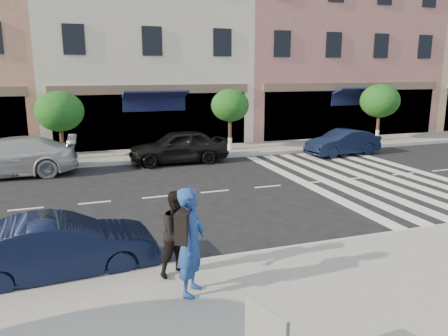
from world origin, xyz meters
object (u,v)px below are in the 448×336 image
(car_near_mid, at_px, (61,247))
(car_far_right, at_px, (343,142))
(car_far_left, at_px, (7,157))
(photographer, at_px, (191,242))
(walker, at_px, (179,233))
(car_far_mid, at_px, (178,146))

(car_near_mid, xyz_separation_m, car_far_right, (12.85, 9.27, -0.00))
(car_far_left, bearing_deg, photographer, 22.43)
(walker, bearing_deg, car_far_left, 90.62)
(car_near_mid, bearing_deg, car_far_right, -58.80)
(car_near_mid, relative_size, car_far_left, 0.72)
(car_far_mid, bearing_deg, walker, -12.80)
(car_far_left, height_order, car_far_right, car_far_left)
(photographer, xyz_separation_m, car_far_right, (10.61, 11.07, -0.51))
(photographer, xyz_separation_m, car_far_mid, (2.55, 11.90, -0.39))
(car_far_mid, relative_size, car_far_right, 1.15)
(car_far_mid, xyz_separation_m, car_far_right, (8.06, -0.83, -0.12))
(car_far_mid, bearing_deg, photographer, -11.80)
(car_near_mid, height_order, car_far_left, car_far_left)
(photographer, distance_m, car_near_mid, 2.92)
(walker, relative_size, car_far_left, 0.33)
(car_far_mid, bearing_deg, car_far_right, 84.47)
(car_near_mid, relative_size, car_far_mid, 0.87)
(car_far_left, bearing_deg, car_far_mid, 94.29)
(photographer, distance_m, car_far_right, 15.34)
(photographer, xyz_separation_m, car_near_mid, (-2.24, 1.80, -0.51))
(car_far_left, xyz_separation_m, car_far_mid, (6.92, 0.30, -0.02))
(car_far_left, xyz_separation_m, car_far_right, (14.98, -0.52, -0.14))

